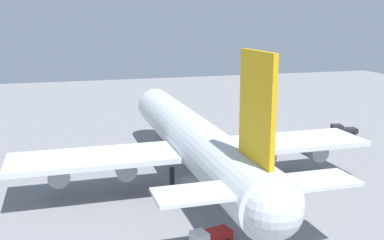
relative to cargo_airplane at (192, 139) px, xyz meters
The scene contains 5 objects.
ground_plane 6.56m from the cargo_airplane, ahead, with size 235.36×235.36×0.00m, color gray.
cargo_airplane is the anchor object (origin of this frame).
fuel_truck 42.10m from the cargo_airplane, 65.03° to the right, with size 3.47×5.54×2.17m.
pushback_tractor 20.78m from the cargo_airplane, 169.23° to the left, with size 3.20×4.78×2.06m.
safety_cone_nose 27.23m from the cargo_airplane, ahead, with size 0.41×0.41×0.59m, color orange.
Camera 1 is at (-61.37, 17.99, 23.81)m, focal length 42.40 mm.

